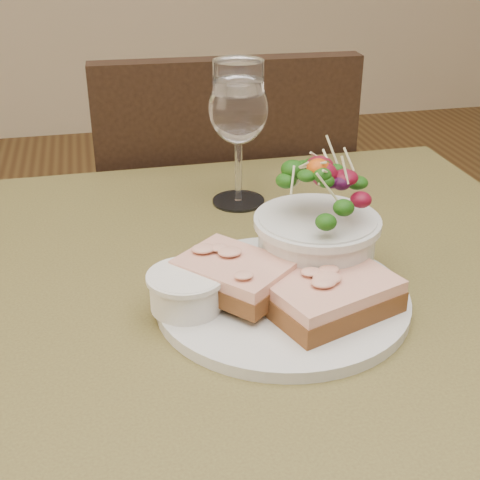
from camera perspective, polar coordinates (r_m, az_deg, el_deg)
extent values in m
cube|color=#4F4322|center=(0.69, 0.59, -6.57)|extent=(0.80, 0.80, 0.04)
cylinder|color=black|center=(1.27, 12.20, -10.42)|extent=(0.05, 0.05, 0.71)
cube|color=black|center=(1.38, -2.21, -1.72)|extent=(0.44, 0.44, 0.04)
cube|color=black|center=(1.11, -1.00, 3.84)|extent=(0.42, 0.06, 0.45)
cube|color=black|center=(1.50, -2.06, -9.28)|extent=(0.38, 0.38, 0.45)
cylinder|color=silver|center=(0.67, 3.62, -5.01)|extent=(0.25, 0.25, 0.01)
cube|color=#4B2B14|center=(0.65, 7.60, -5.01)|extent=(0.14, 0.12, 0.02)
cube|color=#FFECC1|center=(0.64, 7.69, -3.75)|extent=(0.14, 0.12, 0.01)
cube|color=#4B2B14|center=(0.66, -0.51, -3.43)|extent=(0.13, 0.13, 0.02)
cube|color=#FFECC1|center=(0.65, -0.52, -2.28)|extent=(0.12, 0.13, 0.01)
cylinder|color=silver|center=(0.64, -4.60, -4.33)|extent=(0.07, 0.07, 0.04)
cylinder|color=brown|center=(0.63, -4.65, -3.16)|extent=(0.06, 0.06, 0.01)
cylinder|color=silver|center=(0.70, 6.50, -0.28)|extent=(0.12, 0.12, 0.06)
ellipsoid|color=black|center=(0.68, 6.75, 3.93)|extent=(0.11, 0.11, 0.06)
ellipsoid|color=black|center=(0.71, -2.78, -2.04)|extent=(0.04, 0.04, 0.01)
sphere|color=#972408|center=(0.70, -3.86, -2.20)|extent=(0.02, 0.02, 0.02)
cylinder|color=white|center=(0.90, -0.13, 3.34)|extent=(0.07, 0.07, 0.00)
cylinder|color=white|center=(0.88, -0.13, 6.15)|extent=(0.01, 0.01, 0.09)
ellipsoid|color=white|center=(0.86, -0.14, 11.16)|extent=(0.08, 0.08, 0.09)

